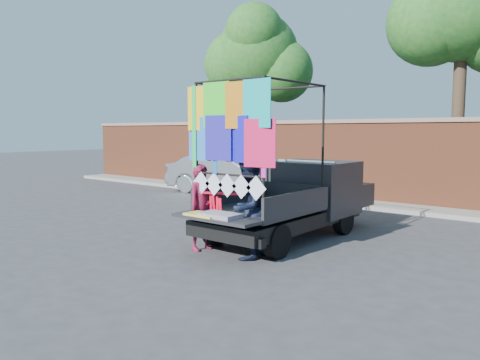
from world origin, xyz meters
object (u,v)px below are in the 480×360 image
Objects in this scene: pickup_truck at (301,198)px; man at (248,208)px; woman at (202,207)px; sedan at (227,173)px.

man is at bearing -82.19° from pickup_truck.
man is (1.03, 0.08, 0.08)m from woman.
pickup_truck is 1.12× the size of sedan.
pickup_truck is 2.46m from woman.
man is at bearing -149.40° from sedan.
woman is at bearing -107.01° from pickup_truck.
sedan is 2.49× the size of man.
pickup_truck is at bearing -12.56° from woman.
man is (5.99, -6.37, 0.16)m from sedan.
pickup_truck is 2.78× the size of man.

